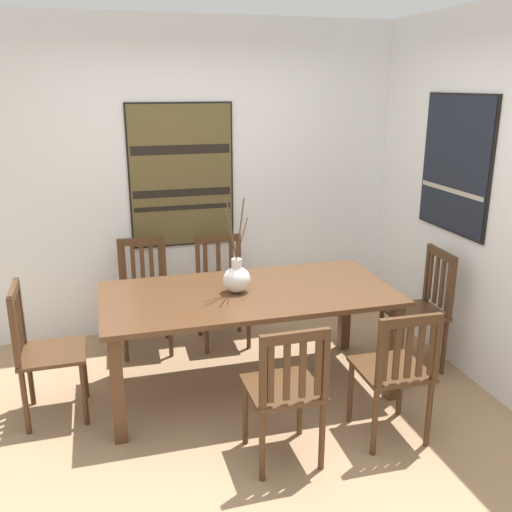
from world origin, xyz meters
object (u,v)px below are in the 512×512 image
Objects in this scene: chair_2 at (286,389)px; chair_5 at (145,292)px; chair_0 at (222,288)px; chair_3 at (421,307)px; dining_table at (249,304)px; centerpiece_vase at (237,278)px; chair_4 at (396,370)px; painting_on_side_wall at (456,164)px; chair_1 at (42,349)px; painting_on_back_wall at (181,176)px.

chair_5 reaches higher than chair_2.
chair_3 is (1.39, -0.88, 0.02)m from chair_0.
chair_2 is at bearing -90.93° from dining_table.
centerpiece_vase is 1.23m from chair_4.
chair_0 is at bearing 147.72° from chair_3.
chair_5 is at bearing 161.21° from painting_on_side_wall.
chair_0 is at bearing 31.58° from chair_1.
centerpiece_vase is 1.37m from chair_1.
chair_0 is 1.75m from chair_2.
chair_4 is (2.10, -0.86, -0.01)m from chair_1.
chair_5 is at bearing 126.27° from dining_table.
centerpiece_vase is at bearing 178.84° from chair_3.
chair_4 is at bearing -50.48° from dining_table.
dining_table is 1.66× the size of painting_on_back_wall.
chair_3 is at bearing -154.18° from painting_on_side_wall.
painting_on_side_wall reaches higher than painting_on_back_wall.
chair_1 reaches higher than chair_5.
painting_on_back_wall is at bearing 47.35° from chair_1.
chair_1 is 1.01× the size of chair_5.
chair_1 reaches higher than chair_4.
chair_1 is 1.90m from painting_on_back_wall.
painting_on_back_wall is at bearing 102.11° from dining_table.
chair_5 is (-2.04, 0.92, -0.00)m from chair_3.
chair_3 is (2.78, -0.03, -0.00)m from chair_1.
chair_1 is (-1.32, -0.00, -0.36)m from centerpiece_vase.
painting_on_side_wall reaches higher than chair_2.
chair_5 is (-1.36, 1.75, 0.01)m from chair_4.
painting_on_side_wall is at bearing 1.97° from chair_1.
chair_5 is 1.04m from painting_on_back_wall.
painting_on_back_wall is 1.19× the size of painting_on_side_wall.
chair_5 is (-0.66, 0.90, -0.17)m from dining_table.
chair_5 is at bearing 109.86° from chair_2.
chair_2 is 1.90m from chair_5.
dining_table is at bearing -77.89° from painting_on_back_wall.
chair_0 is 1.02m from painting_on_back_wall.
centerpiece_vase is 0.76× the size of chair_0.
dining_table is 1.13m from chair_5.
chair_4 is 1.74m from painting_on_side_wall.
chair_0 is 0.98× the size of chair_5.
chair_5 reaches higher than dining_table.
chair_4 is at bearing -52.12° from chair_5.
chair_0 is 1.01× the size of chair_2.
chair_3 is 2.26m from painting_on_back_wall.
chair_1 is at bearing -148.42° from chair_0.
chair_1 is 1.16m from chair_5.
chair_1 is 1.04× the size of chair_2.
chair_5 is at bearing 127.88° from chair_4.
chair_4 is at bearing -134.70° from painting_on_side_wall.
chair_3 is at bearing -32.28° from chair_0.
centerpiece_vase is at bearing -81.51° from painting_on_back_wall.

